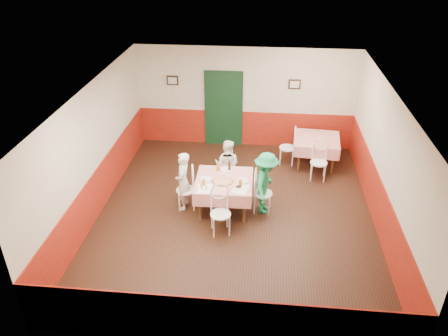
# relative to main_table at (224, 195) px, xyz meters

# --- Properties ---
(floor) EXTENTS (7.00, 7.00, 0.00)m
(floor) POSITION_rel_main_table_xyz_m (0.26, -0.16, -0.38)
(floor) COLOR black
(floor) RESTS_ON ground
(ceiling) EXTENTS (7.00, 7.00, 0.00)m
(ceiling) POSITION_rel_main_table_xyz_m (0.26, -0.16, 2.42)
(ceiling) COLOR white
(ceiling) RESTS_ON back_wall
(back_wall) EXTENTS (6.00, 0.10, 2.80)m
(back_wall) POSITION_rel_main_table_xyz_m (0.26, 3.34, 1.02)
(back_wall) COLOR beige
(back_wall) RESTS_ON ground
(front_wall) EXTENTS (6.00, 0.10, 2.80)m
(front_wall) POSITION_rel_main_table_xyz_m (0.26, -3.66, 1.02)
(front_wall) COLOR beige
(front_wall) RESTS_ON ground
(left_wall) EXTENTS (0.10, 7.00, 2.80)m
(left_wall) POSITION_rel_main_table_xyz_m (-2.74, -0.16, 1.02)
(left_wall) COLOR beige
(left_wall) RESTS_ON ground
(right_wall) EXTENTS (0.10, 7.00, 2.80)m
(right_wall) POSITION_rel_main_table_xyz_m (3.26, -0.16, 1.02)
(right_wall) COLOR beige
(right_wall) RESTS_ON ground
(wainscot_back) EXTENTS (6.00, 0.03, 1.00)m
(wainscot_back) POSITION_rel_main_table_xyz_m (0.26, 3.33, 0.12)
(wainscot_back) COLOR maroon
(wainscot_back) RESTS_ON ground
(wainscot_front) EXTENTS (6.00, 0.03, 1.00)m
(wainscot_front) POSITION_rel_main_table_xyz_m (0.26, -3.64, 0.12)
(wainscot_front) COLOR maroon
(wainscot_front) RESTS_ON ground
(wainscot_left) EXTENTS (0.03, 7.00, 1.00)m
(wainscot_left) POSITION_rel_main_table_xyz_m (-2.72, -0.16, 0.12)
(wainscot_left) COLOR maroon
(wainscot_left) RESTS_ON ground
(wainscot_right) EXTENTS (0.03, 7.00, 1.00)m
(wainscot_right) POSITION_rel_main_table_xyz_m (3.25, -0.16, 0.12)
(wainscot_right) COLOR maroon
(wainscot_right) RESTS_ON ground
(door) EXTENTS (0.96, 0.06, 2.10)m
(door) POSITION_rel_main_table_xyz_m (-0.34, 3.29, 0.68)
(door) COLOR black
(door) RESTS_ON ground
(picture_left) EXTENTS (0.32, 0.03, 0.26)m
(picture_left) POSITION_rel_main_table_xyz_m (-1.74, 3.29, 1.48)
(picture_left) COLOR black
(picture_left) RESTS_ON back_wall
(picture_right) EXTENTS (0.32, 0.03, 0.26)m
(picture_right) POSITION_rel_main_table_xyz_m (1.56, 3.29, 1.48)
(picture_right) COLOR black
(picture_right) RESTS_ON back_wall
(thermostat) EXTENTS (0.10, 0.03, 0.10)m
(thermostat) POSITION_rel_main_table_xyz_m (-1.64, 3.29, 1.12)
(thermostat) COLOR white
(thermostat) RESTS_ON back_wall
(main_table) EXTENTS (1.24, 1.24, 0.77)m
(main_table) POSITION_rel_main_table_xyz_m (0.00, 0.00, 0.00)
(main_table) COLOR red
(main_table) RESTS_ON ground
(second_table) EXTENTS (1.21, 1.21, 0.77)m
(second_table) POSITION_rel_main_table_xyz_m (2.19, 2.30, 0.00)
(second_table) COLOR red
(second_table) RESTS_ON ground
(chair_left) EXTENTS (0.50, 0.50, 0.90)m
(chair_left) POSITION_rel_main_table_xyz_m (-0.85, -0.01, 0.08)
(chair_left) COLOR white
(chair_left) RESTS_ON ground
(chair_right) EXTENTS (0.45, 0.45, 0.90)m
(chair_right) POSITION_rel_main_table_xyz_m (0.85, 0.01, 0.08)
(chair_right) COLOR white
(chair_right) RESTS_ON ground
(chair_far) EXTENTS (0.48, 0.48, 0.90)m
(chair_far) POSITION_rel_main_table_xyz_m (-0.01, 0.85, 0.08)
(chair_far) COLOR white
(chair_far) RESTS_ON ground
(chair_near) EXTENTS (0.51, 0.51, 0.90)m
(chair_near) POSITION_rel_main_table_xyz_m (0.01, -0.85, 0.08)
(chair_near) COLOR white
(chair_near) RESTS_ON ground
(chair_second_a) EXTENTS (0.46, 0.46, 0.90)m
(chair_second_a) POSITION_rel_main_table_xyz_m (1.44, 2.30, 0.08)
(chair_second_a) COLOR white
(chair_second_a) RESTS_ON ground
(chair_second_b) EXTENTS (0.46, 0.46, 0.90)m
(chair_second_b) POSITION_rel_main_table_xyz_m (2.19, 1.55, 0.08)
(chair_second_b) COLOR white
(chair_second_b) RESTS_ON ground
(pizza) EXTENTS (0.44, 0.44, 0.03)m
(pizza) POSITION_rel_main_table_xyz_m (-0.03, -0.07, 0.40)
(pizza) COLOR #B74723
(pizza) RESTS_ON main_table
(plate_left) EXTENTS (0.25, 0.25, 0.01)m
(plate_left) POSITION_rel_main_table_xyz_m (-0.39, -0.03, 0.39)
(plate_left) COLOR white
(plate_left) RESTS_ON main_table
(plate_right) EXTENTS (0.25, 0.25, 0.01)m
(plate_right) POSITION_rel_main_table_xyz_m (0.41, -0.01, 0.39)
(plate_right) COLOR white
(plate_right) RESTS_ON main_table
(plate_far) EXTENTS (0.25, 0.25, 0.01)m
(plate_far) POSITION_rel_main_table_xyz_m (-0.00, 0.43, 0.39)
(plate_far) COLOR white
(plate_far) RESTS_ON main_table
(glass_a) EXTENTS (0.07, 0.07, 0.13)m
(glass_a) POSITION_rel_main_table_xyz_m (-0.40, -0.26, 0.45)
(glass_a) COLOR #BF7219
(glass_a) RESTS_ON main_table
(glass_b) EXTENTS (0.08, 0.08, 0.14)m
(glass_b) POSITION_rel_main_table_xyz_m (0.37, -0.20, 0.46)
(glass_b) COLOR #BF7219
(glass_b) RESTS_ON main_table
(glass_c) EXTENTS (0.08, 0.08, 0.14)m
(glass_c) POSITION_rel_main_table_xyz_m (-0.17, 0.39, 0.46)
(glass_c) COLOR #BF7219
(glass_c) RESTS_ON main_table
(beer_bottle) EXTENTS (0.06, 0.06, 0.23)m
(beer_bottle) POSITION_rel_main_table_xyz_m (0.08, 0.42, 0.50)
(beer_bottle) COLOR #381C0A
(beer_bottle) RESTS_ON main_table
(shaker_a) EXTENTS (0.04, 0.04, 0.09)m
(shaker_a) POSITION_rel_main_table_xyz_m (-0.42, -0.42, 0.43)
(shaker_a) COLOR silver
(shaker_a) RESTS_ON main_table
(shaker_b) EXTENTS (0.04, 0.04, 0.09)m
(shaker_b) POSITION_rel_main_table_xyz_m (-0.33, -0.46, 0.43)
(shaker_b) COLOR silver
(shaker_b) RESTS_ON main_table
(shaker_c) EXTENTS (0.04, 0.04, 0.09)m
(shaker_c) POSITION_rel_main_table_xyz_m (-0.44, -0.37, 0.43)
(shaker_c) COLOR #B23319
(shaker_c) RESTS_ON main_table
(menu_left) EXTENTS (0.36, 0.44, 0.00)m
(menu_left) POSITION_rel_main_table_xyz_m (-0.37, -0.40, 0.39)
(menu_left) COLOR white
(menu_left) RESTS_ON main_table
(menu_right) EXTENTS (0.37, 0.45, 0.00)m
(menu_right) POSITION_rel_main_table_xyz_m (0.39, -0.35, 0.39)
(menu_right) COLOR white
(menu_right) RESTS_ON main_table
(wallet) EXTENTS (0.11, 0.09, 0.02)m
(wallet) POSITION_rel_main_table_xyz_m (0.33, -0.27, 0.40)
(wallet) COLOR black
(wallet) RESTS_ON main_table
(diner_left) EXTENTS (0.33, 0.50, 1.35)m
(diner_left) POSITION_rel_main_table_xyz_m (-0.90, -0.01, 0.30)
(diner_left) COLOR gray
(diner_left) RESTS_ON ground
(diner_far) EXTENTS (0.69, 0.59, 1.26)m
(diner_far) POSITION_rel_main_table_xyz_m (-0.01, 0.90, 0.26)
(diner_far) COLOR gray
(diner_far) RESTS_ON ground
(diner_right) EXTENTS (0.66, 0.99, 1.43)m
(diner_right) POSITION_rel_main_table_xyz_m (0.90, 0.01, 0.34)
(diner_right) COLOR gray
(diner_right) RESTS_ON ground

